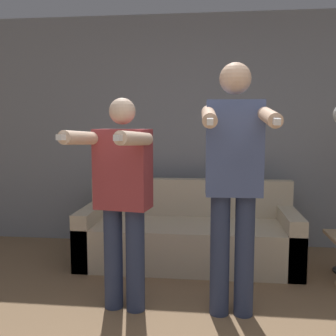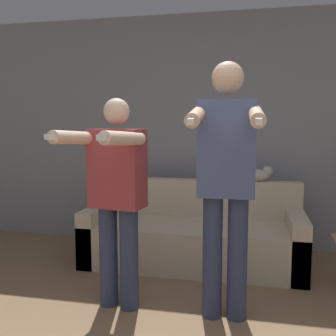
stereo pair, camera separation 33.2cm
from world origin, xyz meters
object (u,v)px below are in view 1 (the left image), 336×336
object	(u,v)px
person_right	(234,174)
cat	(248,173)
person_left	(122,192)

from	to	relation	value
person_right	cat	size ratio (longest dim) A/B	4.45
person_left	person_right	bearing A→B (deg)	9.16
person_left	cat	bearing A→B (deg)	62.45
cat	person_left	bearing A→B (deg)	-126.49
person_right	person_left	bearing A→B (deg)	178.01
person_right	cat	distance (m)	1.40
person_right	cat	bearing A→B (deg)	78.75
person_left	cat	world-z (taller)	person_left
person_right	cat	world-z (taller)	person_right
person_left	cat	xyz separation A→B (m)	(1.02, 1.38, -0.02)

